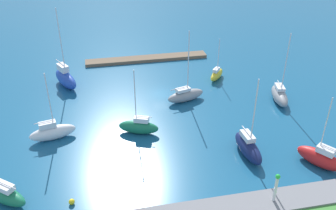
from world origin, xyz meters
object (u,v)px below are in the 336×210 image
(sailboat_gray_off_beacon, at_px, (280,95))
(mooring_buoy_yellow, at_px, (72,202))
(sailboat_blue_by_breakwater, at_px, (65,78))
(sailboat_green_far_south, at_px, (3,193))
(harbor_beacon, at_px, (276,186))
(sailboat_white_east_end, at_px, (52,132))
(sailboat_green_along_channel, at_px, (139,126))
(sailboat_red_outer_mooring, at_px, (320,157))
(sailboat_yellow_near_pier, at_px, (217,74))
(pier_dock, at_px, (147,59))
(sailboat_gray_center_basin, at_px, (186,95))
(sailboat_navy_far_north, at_px, (248,147))

(sailboat_gray_off_beacon, distance_m, mooring_buoy_yellow, 39.35)
(sailboat_blue_by_breakwater, height_order, mooring_buoy_yellow, sailboat_blue_by_breakwater)
(sailboat_green_far_south, bearing_deg, harbor_beacon, -155.00)
(sailboat_green_far_south, height_order, sailboat_gray_off_beacon, sailboat_gray_off_beacon)
(sailboat_green_far_south, distance_m, sailboat_white_east_end, 12.86)
(sailboat_green_far_south, distance_m, sailboat_green_along_channel, 20.51)
(harbor_beacon, height_order, sailboat_red_outer_mooring, sailboat_red_outer_mooring)
(sailboat_white_east_end, distance_m, mooring_buoy_yellow, 14.40)
(sailboat_yellow_near_pier, xyz_separation_m, sailboat_green_along_channel, (17.41, 15.63, 0.17))
(pier_dock, height_order, sailboat_green_far_south, sailboat_green_far_south)
(sailboat_red_outer_mooring, xyz_separation_m, sailboat_green_along_channel, (22.51, -12.36, -0.09))
(harbor_beacon, xyz_separation_m, sailboat_green_far_south, (30.38, -7.37, -2.22))
(pier_dock, xyz_separation_m, sailboat_green_far_south, (22.82, 38.68, 0.82))
(sailboat_green_far_south, distance_m, sailboat_yellow_near_pier, 43.75)
(pier_dock, relative_size, sailboat_blue_by_breakwater, 1.77)
(sailboat_yellow_near_pier, bearing_deg, sailboat_gray_center_basin, 171.70)
(harbor_beacon, height_order, sailboat_green_along_channel, sailboat_green_along_channel)
(sailboat_yellow_near_pier, bearing_deg, sailboat_green_along_channel, 171.53)
(sailboat_navy_far_north, bearing_deg, sailboat_white_east_end, -112.72)
(sailboat_gray_center_basin, distance_m, sailboat_green_along_channel, 12.50)
(sailboat_blue_by_breakwater, bearing_deg, sailboat_white_east_end, -30.83)
(pier_dock, bearing_deg, mooring_buoy_yellow, 69.72)
(sailboat_gray_off_beacon, relative_size, mooring_buoy_yellow, 17.85)
(sailboat_red_outer_mooring, bearing_deg, sailboat_green_far_south, 54.07)
(pier_dock, bearing_deg, sailboat_yellow_near_pier, 134.54)
(pier_dock, relative_size, sailboat_white_east_end, 2.50)
(harbor_beacon, height_order, sailboat_white_east_end, sailboat_white_east_end)
(harbor_beacon, relative_size, sailboat_gray_off_beacon, 0.30)
(sailboat_gray_center_basin, relative_size, sailboat_red_outer_mooring, 1.24)
(sailboat_red_outer_mooring, distance_m, sailboat_white_east_end, 37.60)
(sailboat_blue_by_breakwater, xyz_separation_m, sailboat_green_along_channel, (-11.34, 18.32, -0.54))
(sailboat_green_far_south, bearing_deg, pier_dock, -81.90)
(pier_dock, height_order, sailboat_white_east_end, sailboat_white_east_end)
(harbor_beacon, xyz_separation_m, sailboat_blue_by_breakwater, (24.34, -36.59, -1.66))
(sailboat_navy_far_north, distance_m, mooring_buoy_yellow, 24.13)
(harbor_beacon, height_order, sailboat_gray_center_basin, sailboat_gray_center_basin)
(harbor_beacon, bearing_deg, sailboat_yellow_near_pier, -97.41)
(mooring_buoy_yellow, bearing_deg, sailboat_green_far_south, -15.28)
(sailboat_yellow_near_pier, height_order, sailboat_green_along_channel, sailboat_green_along_channel)
(sailboat_gray_center_basin, xyz_separation_m, sailboat_white_east_end, (21.95, 7.28, 0.08))
(sailboat_navy_far_north, height_order, sailboat_yellow_near_pier, sailboat_navy_far_north)
(sailboat_red_outer_mooring, xyz_separation_m, sailboat_blue_by_breakwater, (33.85, -30.68, 0.45))
(sailboat_yellow_near_pier, xyz_separation_m, sailboat_white_east_end, (30.03, 14.58, 0.22))
(sailboat_green_far_south, bearing_deg, sailboat_gray_off_beacon, -120.99)
(harbor_beacon, distance_m, sailboat_navy_far_north, 10.18)
(sailboat_navy_far_north, distance_m, sailboat_blue_by_breakwater, 36.81)
(sailboat_green_far_south, relative_size, sailboat_yellow_near_pier, 1.39)
(mooring_buoy_yellow, bearing_deg, harbor_beacon, 166.92)
(sailboat_white_east_end, bearing_deg, pier_dock, 43.60)
(mooring_buoy_yellow, bearing_deg, sailboat_blue_by_breakwater, -86.87)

